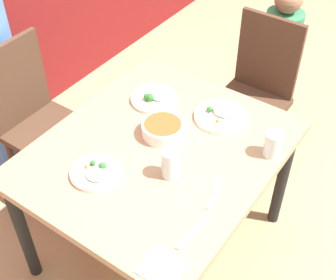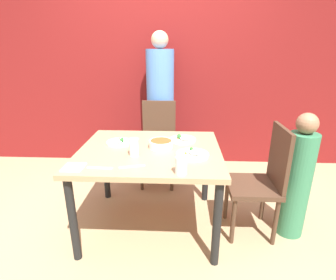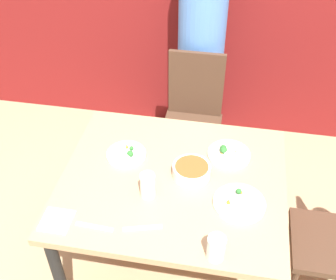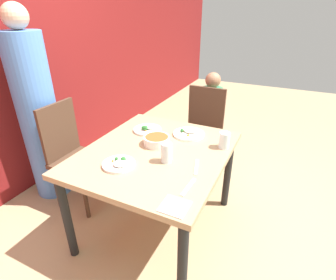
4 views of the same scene
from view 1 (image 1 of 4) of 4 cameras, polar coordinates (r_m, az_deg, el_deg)
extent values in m
plane|color=tan|center=(2.64, -0.96, -12.48)|extent=(10.00, 10.00, 0.00)
cube|color=tan|center=(2.10, -1.17, -1.44)|extent=(1.15, 0.98, 0.04)
cylinder|color=black|center=(2.55, 13.76, -4.56)|extent=(0.06, 0.06, 0.68)
cylinder|color=black|center=(2.37, -17.29, -10.61)|extent=(0.06, 0.06, 0.68)
cylinder|color=black|center=(2.84, -2.05, 2.70)|extent=(0.06, 0.06, 0.68)
cube|color=#4C3323|center=(2.69, -14.38, 0.89)|extent=(0.40, 0.40, 0.04)
cube|color=#4C3323|center=(2.65, -18.11, 6.65)|extent=(0.38, 0.03, 0.49)
cylinder|color=#4C3323|center=(2.68, -13.62, -6.00)|extent=(0.04, 0.04, 0.41)
cylinder|color=#4C3323|center=(2.82, -8.93, -1.96)|extent=(0.04, 0.04, 0.41)
cylinder|color=#4C3323|center=(2.88, -18.21, -3.01)|extent=(0.04, 0.04, 0.41)
cylinder|color=#4C3323|center=(3.01, -13.60, 0.61)|extent=(0.04, 0.04, 0.41)
cube|color=#4C3323|center=(2.82, 9.74, 4.01)|extent=(0.40, 0.40, 0.04)
cube|color=#4C3323|center=(2.81, 12.14, 10.10)|extent=(0.03, 0.38, 0.49)
cylinder|color=#4C3323|center=(2.91, 4.86, 0.08)|extent=(0.04, 0.04, 0.41)
cylinder|color=#4C3323|center=(2.81, 10.60, -2.54)|extent=(0.04, 0.04, 0.41)
cylinder|color=#4C3323|center=(3.13, 8.02, 3.43)|extent=(0.04, 0.04, 0.41)
cylinder|color=#4C3323|center=(3.04, 13.43, 1.11)|extent=(0.04, 0.04, 0.41)
cylinder|color=#387F56|center=(3.08, 12.83, 7.51)|extent=(0.22, 0.22, 0.89)
cylinder|color=white|center=(2.14, -0.65, 1.35)|extent=(0.20, 0.20, 0.06)
cylinder|color=#BC5123|center=(2.12, -0.65, 1.93)|extent=(0.17, 0.17, 0.01)
cylinder|color=white|center=(2.25, 6.38, 2.87)|extent=(0.25, 0.25, 0.02)
ellipsoid|color=white|center=(2.26, 6.84, 3.60)|extent=(0.10, 0.10, 0.03)
cone|color=orange|center=(2.20, 6.05, 2.44)|extent=(0.02, 0.02, 0.02)
sphere|color=#2D702D|center=(2.27, 6.76, 3.82)|extent=(0.02, 0.02, 0.02)
sphere|color=#2D702D|center=(2.25, 5.09, 3.77)|extent=(0.03, 0.03, 0.03)
cone|color=orange|center=(2.27, 5.39, 3.86)|extent=(0.02, 0.02, 0.02)
cylinder|color=white|center=(2.35, -1.73, 5.02)|extent=(0.23, 0.23, 0.02)
ellipsoid|color=white|center=(2.34, -1.04, 5.55)|extent=(0.10, 0.10, 0.02)
sphere|color=#2D702D|center=(2.35, -1.16, 5.80)|extent=(0.03, 0.03, 0.03)
cone|color=orange|center=(2.31, -2.25, 4.94)|extent=(0.02, 0.02, 0.02)
sphere|color=#2D702D|center=(2.32, -2.57, 5.27)|extent=(0.04, 0.04, 0.04)
sphere|color=#2D702D|center=(2.31, -2.21, 5.20)|extent=(0.04, 0.04, 0.04)
cylinder|color=white|center=(1.99, -8.84, -3.95)|extent=(0.21, 0.21, 0.02)
ellipsoid|color=white|center=(1.96, -8.62, -4.07)|extent=(0.09, 0.09, 0.02)
cone|color=orange|center=(2.00, -9.96, -3.09)|extent=(0.02, 0.02, 0.03)
cone|color=orange|center=(1.96, -7.78, -3.94)|extent=(0.02, 0.02, 0.03)
sphere|color=#2D702D|center=(1.98, -7.98, -3.19)|extent=(0.04, 0.04, 0.04)
sphere|color=#2D702D|center=(2.01, -9.16, -2.77)|extent=(0.02, 0.02, 0.02)
cylinder|color=silver|center=(2.07, 12.65, -0.50)|extent=(0.08, 0.08, 0.12)
cylinder|color=silver|center=(1.93, 0.26, -2.89)|extent=(0.07, 0.07, 0.14)
cube|color=white|center=(1.70, -0.74, -15.29)|extent=(0.14, 0.14, 0.01)
cube|color=silver|center=(1.91, 5.61, -6.43)|extent=(0.18, 0.07, 0.01)
cube|color=silver|center=(1.78, 2.85, -11.22)|extent=(0.18, 0.03, 0.01)
camera|label=2|loc=(1.92, 63.03, -2.79)|focal=28.00mm
camera|label=3|loc=(1.57, 67.37, 24.50)|focal=45.00mm
camera|label=4|loc=(0.59, -40.75, -53.63)|focal=28.00mm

